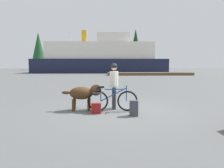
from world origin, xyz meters
TOP-DOWN VIEW (x-y plane):
  - ground_plane at (0.00, 0.00)m, footprint 160.00×160.00m
  - bicycle at (-0.21, -0.16)m, footprint 1.78×0.44m
  - person_cyclist at (-0.13, 0.23)m, footprint 0.32×0.53m
  - dog at (-1.22, 0.04)m, footprint 1.44×0.54m
  - backpack at (0.46, -0.84)m, footprint 0.30×0.23m
  - handbag_pannier at (-0.77, -0.48)m, footprint 0.33×0.20m
  - dock_pier at (6.35, 23.81)m, footprint 12.83×2.75m
  - ferry_boat at (-1.34, 33.68)m, footprint 25.69×7.02m
  - sailboat_moored at (-7.66, 34.94)m, footprint 8.88×2.49m
  - pine_tree_far_left at (-19.74, 53.09)m, footprint 3.96×3.96m
  - pine_tree_center at (-1.41, 53.30)m, footprint 3.99×3.99m
  - pine_tree_far_right at (8.61, 53.87)m, footprint 3.74×3.74m

SIDE VIEW (x-z plane):
  - ground_plane at x=0.00m, z-range 0.00..0.00m
  - handbag_pannier at x=-0.77m, z-range 0.00..0.36m
  - dock_pier at x=6.35m, z-range 0.00..0.40m
  - backpack at x=0.46m, z-range 0.00..0.51m
  - bicycle at x=-0.21m, z-range -0.07..0.85m
  - sailboat_moored at x=-7.66m, z-range -3.52..4.49m
  - dog at x=-1.22m, z-range 0.16..1.10m
  - person_cyclist at x=-0.13m, z-range 0.17..1.88m
  - ferry_boat at x=-1.34m, z-range -1.27..6.99m
  - pine_tree_far_left at x=-19.74m, z-range 1.10..11.93m
  - pine_tree_center at x=-1.41m, z-range 1.40..11.95m
  - pine_tree_far_right at x=8.61m, z-range 1.32..13.36m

